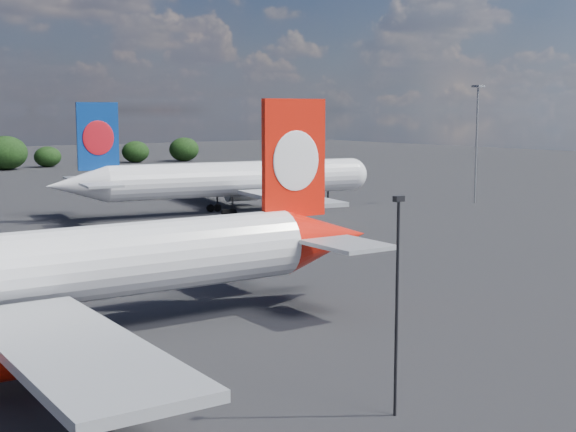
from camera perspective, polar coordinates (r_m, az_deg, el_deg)
qantas_airliner at (r=55.04m, az=-15.89°, el=-3.64°), size 49.61×47.15×16.20m
china_southern_airliner at (r=119.27m, az=-4.40°, el=2.55°), size 50.10×47.85×16.39m
apron_lamp_post at (r=40.26m, az=7.76°, el=-5.58°), size 0.55×0.30×11.17m
floodlight_mast_near at (r=136.07m, az=13.29°, el=6.28°), size 1.60×1.60×19.37m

